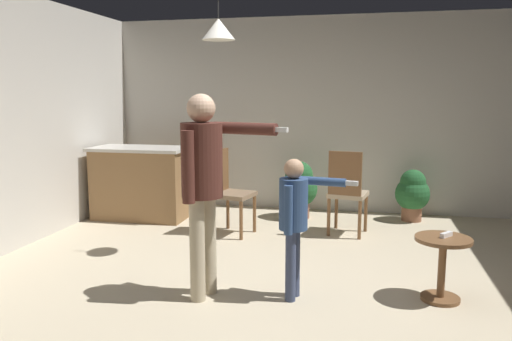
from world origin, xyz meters
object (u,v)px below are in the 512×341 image
potted_plant_corner (299,187)px  potted_plant_by_wall (412,193)px  dining_chair_near_wall (228,188)px  person_adult (204,174)px  side_table_by_couch (442,261)px  kitchen_counter (141,183)px  dining_chair_by_counter (347,189)px  spare_remote_on_table (446,235)px  person_child (295,213)px

potted_plant_corner → potted_plant_by_wall: potted_plant_corner is taller
dining_chair_near_wall → person_adult: bearing=22.1°
side_table_by_couch → person_adult: 2.02m
kitchen_counter → dining_chair_by_counter: dining_chair_by_counter is taller
person_adult → spare_remote_on_table: 1.98m
potted_plant_by_wall → dining_chair_near_wall: bearing=-153.2°
dining_chair_near_wall → side_table_by_couch: bearing=67.5°
person_child → dining_chair_near_wall: size_ratio=1.14×
kitchen_counter → spare_remote_on_table: 4.05m
person_child → dining_chair_near_wall: bearing=-140.6°
potted_plant_by_wall → spare_remote_on_table: 2.60m
dining_chair_near_wall → potted_plant_by_wall: size_ratio=1.48×
kitchen_counter → person_child: 3.24m
dining_chair_near_wall → potted_plant_by_wall: dining_chair_near_wall is taller
person_child → dining_chair_by_counter: person_child is taller
side_table_by_couch → kitchen_counter: bearing=150.5°
person_child → dining_chair_near_wall: person_child is taller
person_adult → dining_chair_near_wall: 1.95m
kitchen_counter → potted_plant_by_wall: bearing=10.1°
dining_chair_near_wall → potted_plant_by_wall: 2.44m
person_adult → potted_plant_by_wall: person_adult is taller
side_table_by_couch → potted_plant_by_wall: potted_plant_by_wall is taller
kitchen_counter → person_child: size_ratio=1.11×
kitchen_counter → spare_remote_on_table: kitchen_counter is taller
potted_plant_corner → potted_plant_by_wall: (1.46, 0.16, -0.05)m
potted_plant_corner → spare_remote_on_table: (1.50, -2.44, 0.12)m
kitchen_counter → dining_chair_by_counter: bearing=-5.4°
kitchen_counter → potted_plant_corner: kitchen_counter is taller
side_table_by_couch → person_child: bearing=-169.5°
dining_chair_by_counter → potted_plant_corner: bearing=142.7°
potted_plant_corner → spare_remote_on_table: size_ratio=5.85×
potted_plant_by_wall → potted_plant_corner: bearing=-173.8°
person_adult → person_child: 0.78m
kitchen_counter → potted_plant_corner: 2.09m
person_child → spare_remote_on_table: 1.21m
person_child → potted_plant_corner: size_ratio=1.50×
dining_chair_near_wall → potted_plant_corner: bearing=155.3°
spare_remote_on_table → side_table_by_couch: bearing=-136.7°
person_child → potted_plant_by_wall: 3.07m
person_adult → dining_chair_near_wall: (-0.32, 1.86, -0.47)m
dining_chair_near_wall → dining_chair_by_counter: bearing=111.4°
person_child → dining_chair_by_counter: (0.33, 1.95, -0.16)m
spare_remote_on_table → potted_plant_corner: bearing=121.6°
person_adult → potted_plant_by_wall: bearing=162.6°
side_table_by_couch → person_child: person_child is taller
dining_chair_by_counter → spare_remote_on_table: bearing=-53.3°
side_table_by_couch → potted_plant_by_wall: (-0.01, 2.62, 0.04)m
dining_chair_by_counter → spare_remote_on_table: (0.85, -1.72, -0.01)m
dining_chair_by_counter → dining_chair_near_wall: bearing=-160.4°
dining_chair_by_counter → person_child: bearing=-89.1°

